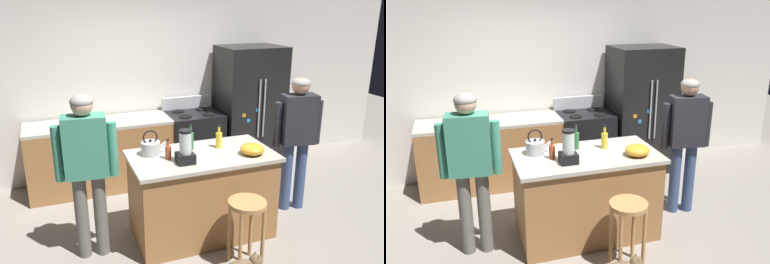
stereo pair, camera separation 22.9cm
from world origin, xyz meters
TOP-DOWN VIEW (x-y plane):
  - ground_plane at (0.00, 0.00)m, footprint 14.00×14.00m
  - back_wall at (0.00, 1.95)m, footprint 8.00×0.10m
  - kitchen_island at (0.00, 0.00)m, footprint 1.51×0.82m
  - back_counter_run at (-0.80, 1.55)m, footprint 2.00×0.64m
  - refrigerator at (1.35, 1.50)m, footprint 0.90×0.73m
  - stove_range at (0.48, 1.52)m, footprint 0.76×0.65m
  - person_by_island_left at (-1.16, 0.02)m, footprint 0.60×0.26m
  - person_by_sink_right at (1.26, 0.14)m, footprint 0.60×0.28m
  - bar_stool at (0.19, -0.67)m, footprint 0.36×0.36m
  - blender_appliance at (-0.24, -0.16)m, footprint 0.17×0.17m
  - bottle_cooking_sauce at (-0.37, -0.01)m, footprint 0.06×0.06m
  - bottle_soda at (0.24, 0.12)m, footprint 0.07×0.07m
  - bottle_olive_oil at (-0.06, 0.19)m, footprint 0.07×0.07m
  - mixing_bowl at (0.49, -0.18)m, footprint 0.25×0.25m
  - tea_kettle at (-0.50, 0.17)m, footprint 0.28×0.20m

SIDE VIEW (x-z plane):
  - ground_plane at x=0.00m, z-range 0.00..0.00m
  - back_counter_run at x=-0.80m, z-range 0.00..0.94m
  - kitchen_island at x=0.00m, z-range 0.00..0.94m
  - stove_range at x=0.48m, z-range -0.08..1.04m
  - bar_stool at x=0.19m, z-range 0.19..0.88m
  - refrigerator at x=1.35m, z-range 0.00..1.85m
  - person_by_sink_right at x=1.26m, z-range 0.17..1.81m
  - mixing_bowl at x=0.49m, z-range 0.94..1.05m
  - person_by_island_left at x=-1.16m, z-range 0.18..1.84m
  - bottle_cooking_sauce at x=-0.37m, z-range 0.91..1.12m
  - tea_kettle at x=-0.50m, z-range 0.88..1.15m
  - bottle_soda at x=0.24m, z-range 0.90..1.16m
  - bottle_olive_oil at x=-0.06m, z-range 0.90..1.18m
  - blender_appliance at x=-0.24m, z-range 0.91..1.25m
  - back_wall at x=0.00m, z-range 0.00..2.70m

